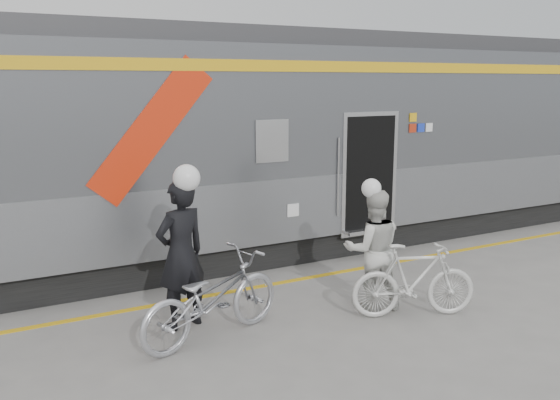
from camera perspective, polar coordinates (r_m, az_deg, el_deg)
ground at (r=7.90m, az=6.58°, el=-12.69°), size 90.00×90.00×0.00m
train at (r=11.02m, az=-5.29°, el=5.30°), size 24.00×3.17×4.10m
safety_strip at (r=9.61m, az=-0.79°, el=-8.11°), size 24.00×0.12×0.01m
man at (r=7.85m, az=-9.51°, el=-5.17°), size 0.83×0.66×2.00m
bicycle_left at (r=7.57m, az=-6.58°, el=-9.31°), size 2.21×1.28×1.10m
woman at (r=8.54m, az=8.92°, el=-4.73°), size 1.02×0.92×1.73m
bicycle_right at (r=8.42m, az=12.77°, el=-7.54°), size 1.80×1.11×1.05m
helmet_man at (r=7.60m, az=-9.80°, el=3.32°), size 0.35×0.35×0.35m
helmet_woman at (r=8.32m, az=9.14°, el=1.92°), size 0.28×0.28×0.28m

